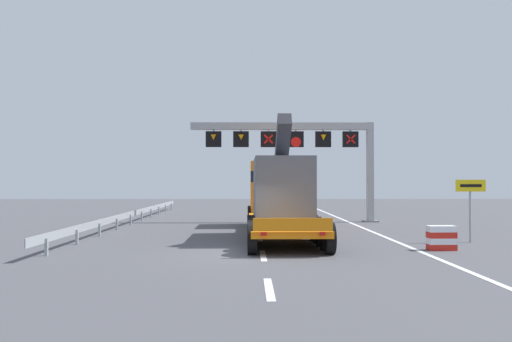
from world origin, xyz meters
TOP-DOWN VIEW (x-y plane):
  - ground at (0.00, 0.00)m, footprint 112.00×112.00m
  - lane_markings at (0.50, 13.27)m, footprint 0.20×41.14m
  - edge_line_right at (6.20, 12.00)m, footprint 0.20×63.00m
  - overhead_lane_gantry at (3.25, 14.24)m, footprint 11.69×0.90m
  - heavy_haul_truck_orange at (1.42, 7.18)m, footprint 3.07×14.08m
  - exit_sign_yellow at (9.24, 3.26)m, footprint 1.24×0.15m
  - crash_barrier_striped at (7.13, 0.87)m, footprint 1.01×0.53m
  - guardrail_left at (-6.95, 13.73)m, footprint 0.13×31.45m

SIDE VIEW (x-z plane):
  - ground at x=0.00m, z-range 0.00..0.00m
  - edge_line_right at x=6.20m, z-range 0.00..0.01m
  - lane_markings at x=0.50m, z-range 0.00..0.01m
  - crash_barrier_striped at x=7.13m, z-range 0.00..0.90m
  - guardrail_left at x=-6.95m, z-range 0.18..0.94m
  - exit_sign_yellow at x=9.24m, z-range 0.63..3.24m
  - heavy_haul_truck_orange at x=1.42m, z-range -0.66..4.64m
  - overhead_lane_gantry at x=3.25m, z-range 1.80..8.33m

